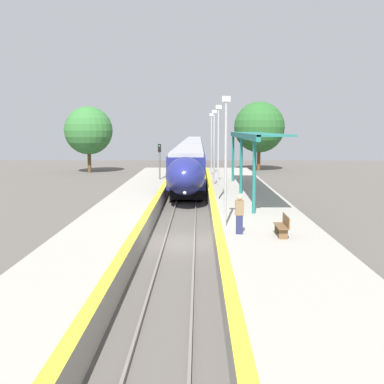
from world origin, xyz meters
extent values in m
plane|color=#56514C|center=(0.00, 0.00, 0.00)|extent=(120.00, 120.00, 0.00)
cube|color=slate|center=(-0.72, 0.00, 0.07)|extent=(0.08, 90.00, 0.15)
cube|color=slate|center=(0.72, 0.00, 0.07)|extent=(0.08, 90.00, 0.15)
cube|color=black|center=(0.00, 22.86, 0.62)|extent=(2.50, 20.65, 0.81)
cube|color=navy|center=(0.00, 22.86, 1.45)|extent=(2.84, 22.45, 0.84)
cube|color=yellow|center=(0.00, 22.86, 2.01)|extent=(2.86, 22.45, 0.29)
cube|color=navy|center=(0.00, 22.86, 2.79)|extent=(2.84, 22.45, 1.27)
cube|color=black|center=(0.00, 22.86, 2.73)|extent=(2.87, 20.65, 0.70)
cube|color=#9E9EA3|center=(0.00, 22.86, 3.58)|extent=(2.56, 22.45, 0.30)
cylinder|color=black|center=(-0.72, 14.80, 0.48)|extent=(0.12, 0.95, 0.95)
cylinder|color=black|center=(0.72, 14.80, 0.48)|extent=(0.12, 0.95, 0.95)
cylinder|color=black|center=(-0.72, 17.00, 0.48)|extent=(0.12, 0.95, 0.95)
cylinder|color=black|center=(0.72, 17.00, 0.48)|extent=(0.12, 0.95, 0.95)
cylinder|color=black|center=(-0.72, 28.72, 0.48)|extent=(0.12, 0.95, 0.95)
cylinder|color=black|center=(0.72, 28.72, 0.48)|extent=(0.12, 0.95, 0.95)
cylinder|color=black|center=(-0.72, 30.92, 0.48)|extent=(0.12, 0.95, 0.95)
cylinder|color=black|center=(0.72, 30.92, 0.48)|extent=(0.12, 0.95, 0.95)
ellipsoid|color=navy|center=(0.00, 10.24, 2.23)|extent=(2.73, 4.19, 2.64)
ellipsoid|color=black|center=(0.00, 9.72, 2.66)|extent=(1.99, 2.45, 1.34)
sphere|color=#F9F4CC|center=(0.00, 8.67, 1.28)|extent=(0.24, 0.24, 0.24)
cube|color=black|center=(0.00, 46.11, 0.62)|extent=(2.50, 20.65, 0.81)
cube|color=navy|center=(0.00, 46.11, 1.45)|extent=(2.84, 22.45, 0.84)
cube|color=yellow|center=(0.00, 46.11, 2.01)|extent=(2.86, 22.45, 0.29)
cube|color=navy|center=(0.00, 46.11, 2.79)|extent=(2.84, 22.45, 1.27)
cube|color=black|center=(0.00, 46.11, 2.73)|extent=(2.87, 20.65, 0.70)
cube|color=#9E9EA3|center=(0.00, 46.11, 3.58)|extent=(2.56, 22.45, 0.30)
cylinder|color=black|center=(-0.72, 38.05, 0.48)|extent=(0.12, 0.95, 0.95)
cylinder|color=black|center=(0.72, 38.05, 0.48)|extent=(0.12, 0.95, 0.95)
cylinder|color=black|center=(-0.72, 40.25, 0.48)|extent=(0.12, 0.95, 0.95)
cylinder|color=black|center=(0.72, 40.25, 0.48)|extent=(0.12, 0.95, 0.95)
cylinder|color=black|center=(-0.72, 51.97, 0.48)|extent=(0.12, 0.95, 0.95)
cylinder|color=black|center=(0.72, 51.97, 0.48)|extent=(0.12, 0.95, 0.95)
cylinder|color=black|center=(-0.72, 54.17, 0.48)|extent=(0.12, 0.95, 0.95)
cylinder|color=black|center=(0.72, 54.17, 0.48)|extent=(0.12, 0.95, 0.95)
cube|color=black|center=(0.00, 69.36, 0.62)|extent=(2.50, 20.65, 0.81)
cube|color=navy|center=(0.00, 69.36, 1.45)|extent=(2.84, 22.45, 0.84)
cube|color=yellow|center=(0.00, 69.36, 2.01)|extent=(2.86, 22.45, 0.29)
cube|color=navy|center=(0.00, 69.36, 2.79)|extent=(2.84, 22.45, 1.27)
cube|color=black|center=(0.00, 69.36, 2.73)|extent=(2.87, 20.65, 0.70)
cube|color=#9E9EA3|center=(0.00, 69.36, 3.58)|extent=(2.56, 22.45, 0.30)
cylinder|color=black|center=(-0.72, 61.30, 0.48)|extent=(0.12, 0.95, 0.95)
cylinder|color=black|center=(0.72, 61.30, 0.48)|extent=(0.12, 0.95, 0.95)
cylinder|color=black|center=(-0.72, 63.50, 0.48)|extent=(0.12, 0.95, 0.95)
cylinder|color=black|center=(0.72, 63.50, 0.48)|extent=(0.12, 0.95, 0.95)
cylinder|color=black|center=(-0.72, 75.22, 0.48)|extent=(0.12, 0.95, 0.95)
cylinder|color=black|center=(0.72, 75.22, 0.48)|extent=(0.12, 0.95, 0.95)
cylinder|color=black|center=(-0.72, 77.42, 0.48)|extent=(0.12, 0.95, 0.95)
cylinder|color=black|center=(0.72, 77.42, 0.48)|extent=(0.12, 0.95, 0.95)
cube|color=#9E998E|center=(4.03, 0.00, 0.52)|extent=(4.83, 64.00, 1.03)
cube|color=yellow|center=(1.81, 0.00, 1.03)|extent=(0.40, 64.00, 0.01)
cube|color=#9E998E|center=(-3.38, 0.00, 0.52)|extent=(3.54, 64.00, 1.03)
cube|color=yellow|center=(-1.81, 0.00, 1.03)|extent=(0.40, 64.00, 0.01)
cube|color=brown|center=(4.36, -3.66, 1.24)|extent=(0.36, 0.06, 0.42)
cube|color=brown|center=(4.36, -2.55, 1.24)|extent=(0.36, 0.06, 0.42)
cube|color=brown|center=(4.36, -3.10, 1.47)|extent=(0.44, 1.49, 0.03)
cube|color=brown|center=(4.56, -3.10, 1.70)|extent=(0.04, 1.49, 0.44)
cube|color=navy|center=(2.66, -2.68, 1.44)|extent=(0.28, 0.20, 0.81)
cube|color=#7F6647|center=(2.66, -2.68, 2.16)|extent=(0.36, 0.22, 0.64)
sphere|color=tan|center=(2.66, -2.68, 2.60)|extent=(0.22, 0.22, 0.22)
cylinder|color=#59595E|center=(-2.51, 19.28, 1.72)|extent=(0.14, 0.14, 3.44)
cube|color=black|center=(-2.51, 19.28, 3.79)|extent=(0.28, 0.20, 0.70)
sphere|color=#1ED833|center=(-2.51, 19.17, 3.96)|extent=(0.14, 0.14, 0.14)
sphere|color=#330A0A|center=(-2.51, 19.17, 3.62)|extent=(0.14, 0.14, 0.14)
cylinder|color=#9E9EA3|center=(2.14, -1.05, 3.85)|extent=(0.12, 0.12, 5.65)
cube|color=silver|center=(2.14, -1.05, 6.80)|extent=(0.36, 0.20, 0.24)
cylinder|color=#9E9EA3|center=(2.14, 7.22, 3.85)|extent=(0.12, 0.12, 5.65)
cube|color=silver|center=(2.14, 7.22, 6.80)|extent=(0.36, 0.20, 0.24)
cylinder|color=#9E9EA3|center=(2.14, 15.48, 3.85)|extent=(0.12, 0.12, 5.65)
cube|color=silver|center=(2.14, 15.48, 6.80)|extent=(0.36, 0.20, 0.24)
cylinder|color=#9E9EA3|center=(2.14, 23.75, 3.85)|extent=(0.12, 0.12, 5.65)
cube|color=silver|center=(2.14, 23.75, 6.80)|extent=(0.36, 0.20, 0.24)
cylinder|color=#1E6B66|center=(3.83, 2.32, 2.97)|extent=(0.20, 0.20, 3.88)
cylinder|color=#1E6B66|center=(3.83, 10.18, 2.97)|extent=(0.20, 0.20, 3.88)
cylinder|color=#1E6B66|center=(3.83, 18.03, 2.97)|extent=(0.20, 0.20, 3.88)
cube|color=#1E6B66|center=(3.83, 10.18, 5.01)|extent=(0.24, 18.71, 0.36)
cube|color=#1E6B66|center=(4.73, 10.18, 5.13)|extent=(2.00, 18.71, 0.10)
cylinder|color=brown|center=(-12.71, 36.90, 1.43)|extent=(0.44, 0.44, 2.85)
sphere|color=#337033|center=(-12.71, 36.90, 5.22)|extent=(5.93, 5.93, 5.93)
cylinder|color=brown|center=(8.79, 40.26, 1.50)|extent=(0.44, 0.44, 3.01)
sphere|color=#286028|center=(8.79, 40.26, 5.64)|extent=(6.57, 6.57, 6.57)
camera|label=1|loc=(0.92, -22.78, 5.50)|focal=45.00mm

